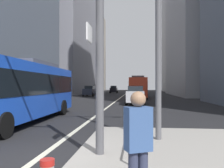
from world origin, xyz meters
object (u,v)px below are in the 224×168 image
at_px(car_oncoming_mid, 90,91).
at_px(car_receding_far, 138,89).
at_px(city_bus_blue_oncoming, 20,88).
at_px(pedestrian_waiting, 138,143).
at_px(city_bus_red_receding, 138,87).
at_px(car_receding_near, 136,95).
at_px(traffic_signal_gantry, 20,8).
at_px(car_oncoming_far, 114,89).

bearing_deg(car_oncoming_mid, car_receding_far, 66.15).
distance_m(city_bus_blue_oncoming, car_oncoming_mid, 30.86).
bearing_deg(pedestrian_waiting, car_receding_far, 89.65).
relative_size(city_bus_red_receding, car_receding_near, 2.55).
bearing_deg(city_bus_blue_oncoming, car_oncoming_mid, 94.77).
distance_m(city_bus_blue_oncoming, traffic_signal_gantry, 6.65).
relative_size(car_oncoming_mid, car_oncoming_far, 1.08).
relative_size(city_bus_red_receding, car_oncoming_mid, 2.53).
relative_size(car_receding_far, car_oncoming_far, 1.06).
distance_m(city_bus_blue_oncoming, car_receding_near, 14.10).
height_order(city_bus_blue_oncoming, traffic_signal_gantry, traffic_signal_gantry).
distance_m(city_bus_red_receding, car_receding_near, 11.94).
bearing_deg(traffic_signal_gantry, car_oncoming_mid, 98.57).
distance_m(car_receding_near, car_oncoming_far, 37.25).
relative_size(car_oncoming_mid, car_receding_near, 1.01).
bearing_deg(car_oncoming_mid, city_bus_red_receding, -34.70).
xyz_separation_m(car_oncoming_mid, pedestrian_waiting, (8.73, -38.88, 0.13)).
height_order(car_oncoming_far, traffic_signal_gantry, traffic_signal_gantry).
height_order(city_bus_red_receding, car_receding_far, city_bus_red_receding).
relative_size(city_bus_red_receding, traffic_signal_gantry, 1.64).
height_order(city_bus_red_receding, car_oncoming_far, city_bus_red_receding).
bearing_deg(car_receding_far, pedestrian_waiting, -90.35).
height_order(car_receding_far, traffic_signal_gantry, traffic_signal_gantry).
distance_m(city_bus_blue_oncoming, pedestrian_waiting, 10.23).
height_order(car_oncoming_mid, car_receding_near, same).
relative_size(city_bus_blue_oncoming, city_bus_red_receding, 1.00).
height_order(car_receding_near, car_receding_far, same).
xyz_separation_m(city_bus_blue_oncoming, car_receding_near, (6.04, 12.71, -0.85)).
height_order(city_bus_red_receding, car_oncoming_mid, city_bus_red_receding).
bearing_deg(city_bus_blue_oncoming, car_receding_near, 64.57).
bearing_deg(city_bus_red_receding, traffic_signal_gantry, -96.38).
bearing_deg(car_receding_far, car_oncoming_far, -164.27).
xyz_separation_m(city_bus_blue_oncoming, car_oncoming_mid, (-2.57, 30.74, -0.85)).
relative_size(city_bus_blue_oncoming, car_oncoming_mid, 2.54).
xyz_separation_m(city_bus_blue_oncoming, traffic_signal_gantry, (2.90, -5.53, 2.30)).
bearing_deg(car_receding_near, car_receding_far, 89.28).
bearing_deg(city_bus_red_receding, car_oncoming_far, 104.11).
bearing_deg(traffic_signal_gantry, city_bus_red_receding, 83.62).
xyz_separation_m(city_bus_red_receding, car_receding_near, (-0.23, -11.91, -0.85)).
height_order(car_oncoming_far, pedestrian_waiting, car_oncoming_far).
xyz_separation_m(car_oncoming_mid, car_oncoming_far, (2.59, 18.74, -0.00)).
bearing_deg(pedestrian_waiting, car_oncoming_mid, 102.66).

